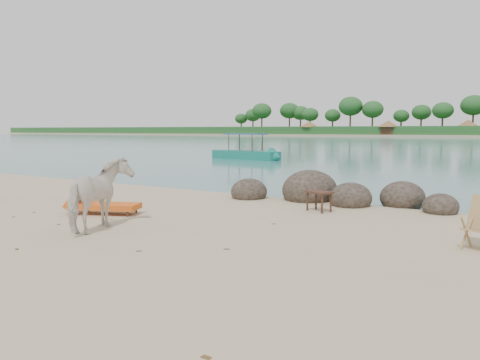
% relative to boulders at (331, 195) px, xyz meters
% --- Properties ---
extents(boulders, '(6.38, 2.92, 1.21)m').
position_rel_boulders_xyz_m(boulders, '(0.00, 0.00, 0.00)').
color(boulders, '#2C231D').
rests_on(boulders, ground).
extents(cow, '(1.39, 1.94, 1.50)m').
position_rel_boulders_xyz_m(cow, '(-2.57, -6.31, 0.52)').
color(cow, white).
rests_on(cow, ground).
extents(side_table, '(0.75, 0.63, 0.52)m').
position_rel_boulders_xyz_m(side_table, '(0.39, -1.81, 0.04)').
color(side_table, '#372016').
rests_on(side_table, ground).
extents(lounge_chair, '(2.07, 1.39, 0.59)m').
position_rel_boulders_xyz_m(lounge_chair, '(-3.89, -4.95, 0.07)').
color(lounge_chair, '#ED591B').
rests_on(lounge_chair, ground).
extents(boat_near, '(6.36, 2.28, 3.03)m').
position_rel_boulders_xyz_m(boat_near, '(-13.09, 16.41, 1.29)').
color(boat_near, '#147261').
rests_on(boat_near, water).
extents(dead_leaves, '(8.30, 6.25, 0.00)m').
position_rel_boulders_xyz_m(dead_leaves, '(-2.90, -7.05, -0.22)').
color(dead_leaves, brown).
rests_on(dead_leaves, ground).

